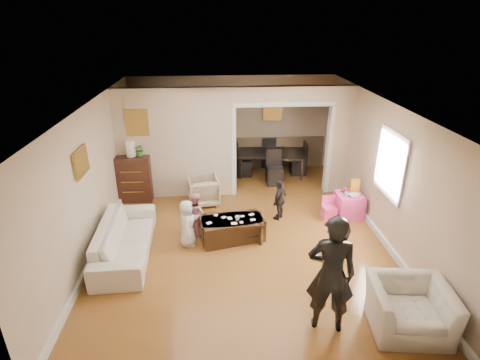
{
  "coord_description": "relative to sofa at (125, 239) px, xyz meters",
  "views": [
    {
      "loc": [
        -0.46,
        -6.65,
        4.05
      ],
      "look_at": [
        0.0,
        0.2,
        1.05
      ],
      "focal_mm": 28.35,
      "sensor_mm": 36.0,
      "label": 1
    }
  ],
  "objects": [
    {
      "name": "partition_header",
      "position": [
        3.25,
        2.46,
        2.1
      ],
      "size": [
        2.22,
        0.18,
        0.35
      ],
      "primitive_type": "cube",
      "color": "#C9B293",
      "rests_on": "partition_right"
    },
    {
      "name": "child_kneel_b",
      "position": [
        1.26,
        0.68,
        0.11
      ],
      "size": [
        0.51,
        0.54,
        0.87
      ],
      "primitive_type": "imported",
      "rotation": [
        0.0,
        0.0,
        2.15
      ],
      "color": "#D0828C",
      "rests_on": "ground"
    },
    {
      "name": "dining_table",
      "position": [
        3.18,
        3.6,
        -0.01
      ],
      "size": [
        1.93,
        1.26,
        0.63
      ],
      "primitive_type": "imported",
      "rotation": [
        0.0,
        0.0,
        -0.15
      ],
      "color": "black",
      "rests_on": "ground"
    },
    {
      "name": "armchair_back",
      "position": [
        1.38,
        1.97,
        -0.0
      ],
      "size": [
        0.78,
        0.8,
        0.64
      ],
      "primitive_type": "imported",
      "rotation": [
        0.0,
        0.0,
        3.29
      ],
      "color": "tan",
      "rests_on": "ground"
    },
    {
      "name": "sofa",
      "position": [
        0.0,
        0.0,
        0.0
      ],
      "size": [
        0.95,
        2.25,
        0.65
      ],
      "primitive_type": "imported",
      "rotation": [
        0.0,
        0.0,
        1.61
      ],
      "color": "beige",
      "rests_on": "ground"
    },
    {
      "name": "coffee_table",
      "position": [
        1.96,
        0.38,
        -0.1
      ],
      "size": [
        1.29,
        0.85,
        0.45
      ],
      "primitive_type": "cube",
      "rotation": [
        0.0,
        0.0,
        0.23
      ],
      "color": "#331C10",
      "rests_on": "ground"
    },
    {
      "name": "cyan_cup",
      "position": [
        4.43,
        1.1,
        0.24
      ],
      "size": [
        0.08,
        0.08,
        0.08
      ],
      "primitive_type": "cylinder",
      "color": "#29C6CE",
      "rests_on": "play_table"
    },
    {
      "name": "craft_papers",
      "position": [
        1.98,
        0.38,
        0.12
      ],
      "size": [
        0.96,
        0.45,
        0.0
      ],
      "color": "white",
      "rests_on": "coffee_table"
    },
    {
      "name": "floor",
      "position": [
        2.15,
        0.66,
        -0.32
      ],
      "size": [
        7.0,
        7.0,
        0.0
      ],
      "primitive_type": "plane",
      "color": "#A56E2A",
      "rests_on": "ground"
    },
    {
      "name": "dresser",
      "position": [
        -0.24,
        2.29,
        0.23
      ],
      "size": [
        0.8,
        0.45,
        1.1
      ],
      "primitive_type": "cube",
      "color": "#34190F",
      "rests_on": "ground"
    },
    {
      "name": "cereal_box",
      "position": [
        4.65,
        1.25,
        0.35
      ],
      "size": [
        0.2,
        0.08,
        0.3
      ],
      "primitive_type": "cube",
      "rotation": [
        0.0,
        0.0,
        0.06
      ],
      "color": "yellow",
      "rests_on": "play_table"
    },
    {
      "name": "framed_art_partition",
      "position": [
        -0.05,
        2.36,
        1.53
      ],
      "size": [
        0.45,
        0.03,
        0.55
      ],
      "primitive_type": "cube",
      "color": "brown",
      "rests_on": "partition_left"
    },
    {
      "name": "toy_block",
      "position": [
        4.41,
        1.27,
        0.22
      ],
      "size": [
        0.1,
        0.09,
        0.05
      ],
      "primitive_type": "cube",
      "rotation": [
        0.0,
        0.0,
        0.41
      ],
      "color": "red",
      "rests_on": "play_table"
    },
    {
      "name": "window_pane",
      "position": [
        4.88,
        0.26,
        1.23
      ],
      "size": [
        0.03,
        0.95,
        1.1
      ],
      "primitive_type": "cube",
      "color": "white",
      "rests_on": "ground"
    },
    {
      "name": "partition_left",
      "position": [
        0.77,
        2.46,
        0.98
      ],
      "size": [
        2.75,
        0.18,
        2.6
      ],
      "primitive_type": "cube",
      "color": "#C9B293",
      "rests_on": "ground"
    },
    {
      "name": "framed_art_sofa_wall",
      "position": [
        -0.56,
        0.06,
        1.48
      ],
      "size": [
        0.03,
        0.55,
        0.4
      ],
      "primitive_type": "cube",
      "color": "brown"
    },
    {
      "name": "potted_plant",
      "position": [
        -0.04,
        2.29,
        0.92
      ],
      "size": [
        0.26,
        0.23,
        0.29
      ],
      "primitive_type": "imported",
      "color": "#417634",
      "rests_on": "dresser"
    },
    {
      "name": "framed_art_alcove",
      "position": [
        3.25,
        4.1,
        1.38
      ],
      "size": [
        0.45,
        0.03,
        0.55
      ],
      "primitive_type": "cube",
      "color": "brown"
    },
    {
      "name": "child_toddler",
      "position": [
        3.01,
        1.13,
        0.13
      ],
      "size": [
        0.49,
        0.56,
        0.9
      ],
      "primitive_type": "imported",
      "rotation": [
        0.0,
        0.0,
        -2.21
      ],
      "color": "black",
      "rests_on": "ground"
    },
    {
      "name": "coffee_cup",
      "position": [
        2.06,
        0.33,
        0.16
      ],
      "size": [
        0.11,
        0.11,
        0.09
      ],
      "primitive_type": "imported",
      "rotation": [
        0.0,
        0.0,
        0.23
      ],
      "color": "silver",
      "rests_on": "coffee_table"
    },
    {
      "name": "child_kneel_a",
      "position": [
        1.11,
        0.23,
        0.14
      ],
      "size": [
        0.32,
        0.47,
        0.93
      ],
      "primitive_type": "imported",
      "rotation": [
        0.0,
        0.0,
        1.63
      ],
      "color": "silver",
      "rests_on": "ground"
    },
    {
      "name": "adult_person",
      "position": [
        3.17,
        -1.98,
        0.56
      ],
      "size": [
        0.72,
        0.56,
        1.77
      ],
      "primitive_type": "imported",
      "rotation": [
        0.0,
        0.0,
        2.92
      ],
      "color": "black",
      "rests_on": "ground"
    },
    {
      "name": "play_table",
      "position": [
        4.53,
        1.15,
        -0.06
      ],
      "size": [
        0.57,
        0.57,
        0.52
      ],
      "primitive_type": "cube",
      "rotation": [
        0.0,
        0.0,
        0.06
      ],
      "color": "#E83D96",
      "rests_on": "ground"
    },
    {
      "name": "table_lamp",
      "position": [
        -0.24,
        2.29,
        0.95
      ],
      "size": [
        0.22,
        0.22,
        0.36
      ],
      "primitive_type": "cylinder",
      "color": "beige",
      "rests_on": "dresser"
    },
    {
      "name": "armchair_front",
      "position": [
        4.29,
        -2.08,
        0.02
      ],
      "size": [
        1.16,
        1.04,
        0.69
      ],
      "primitive_type": "imported",
      "rotation": [
        0.0,
        0.0,
        -0.12
      ],
      "color": "beige",
      "rests_on": "ground"
    },
    {
      "name": "partition_right",
      "position": [
        4.62,
        2.46,
        0.98
      ],
      "size": [
        0.55,
        0.18,
        2.6
      ],
      "primitive_type": "cube",
      "color": "#C9B293",
      "rests_on": "ground"
    },
    {
      "name": "play_bowl",
      "position": [
        4.58,
        1.03,
        0.23
      ],
      "size": [
        0.23,
        0.23,
        0.05
      ],
      "primitive_type": "imported",
      "rotation": [
        0.0,
        0.0,
        0.06
      ],
      "color": "white",
      "rests_on": "play_table"
    }
  ]
}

